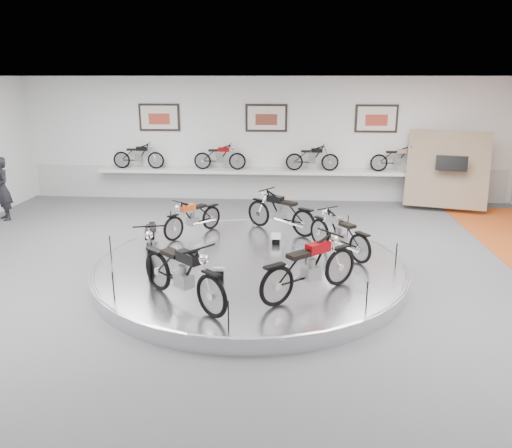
# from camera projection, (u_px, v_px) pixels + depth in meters

# --- Properties ---
(floor) EXTENTS (16.00, 16.00, 0.00)m
(floor) POSITION_uv_depth(u_px,v_px,m) (249.00, 281.00, 10.15)
(floor) COLOR #555558
(floor) RESTS_ON ground
(ceiling) EXTENTS (16.00, 16.00, 0.00)m
(ceiling) POSITION_uv_depth(u_px,v_px,m) (248.00, 76.00, 9.01)
(ceiling) COLOR white
(ceiling) RESTS_ON wall_back
(wall_back) EXTENTS (16.00, 0.00, 16.00)m
(wall_back) POSITION_uv_depth(u_px,v_px,m) (266.00, 140.00, 16.27)
(wall_back) COLOR silver
(wall_back) RESTS_ON floor
(wall_front) EXTENTS (16.00, 0.00, 16.00)m
(wall_front) POSITION_uv_depth(u_px,v_px,m) (150.00, 436.00, 2.89)
(wall_front) COLOR silver
(wall_front) RESTS_ON floor
(dado_band) EXTENTS (15.68, 0.04, 1.10)m
(dado_band) POSITION_uv_depth(u_px,v_px,m) (266.00, 183.00, 16.67)
(dado_band) COLOR #BCBCBA
(dado_band) RESTS_ON floor
(display_platform) EXTENTS (6.40, 6.40, 0.30)m
(display_platform) POSITION_uv_depth(u_px,v_px,m) (250.00, 268.00, 10.39)
(display_platform) COLOR silver
(display_platform) RESTS_ON floor
(platform_rim) EXTENTS (6.40, 6.40, 0.10)m
(platform_rim) POSITION_uv_depth(u_px,v_px,m) (250.00, 263.00, 10.36)
(platform_rim) COLOR #B2B2BA
(platform_rim) RESTS_ON display_platform
(shelf) EXTENTS (11.00, 0.55, 0.10)m
(shelf) POSITION_uv_depth(u_px,v_px,m) (266.00, 172.00, 16.27)
(shelf) COLOR silver
(shelf) RESTS_ON wall_back
(poster_left) EXTENTS (1.35, 0.06, 0.88)m
(poster_left) POSITION_uv_depth(u_px,v_px,m) (159.00, 117.00, 16.26)
(poster_left) COLOR beige
(poster_left) RESTS_ON wall_back
(poster_center) EXTENTS (1.35, 0.06, 0.88)m
(poster_center) POSITION_uv_depth(u_px,v_px,m) (266.00, 118.00, 16.03)
(poster_center) COLOR beige
(poster_center) RESTS_ON wall_back
(poster_right) EXTENTS (1.35, 0.06, 0.88)m
(poster_right) POSITION_uv_depth(u_px,v_px,m) (376.00, 119.00, 15.81)
(poster_right) COLOR beige
(poster_right) RESTS_ON wall_back
(display_panel) EXTENTS (2.56, 1.52, 2.30)m
(display_panel) POSITION_uv_depth(u_px,v_px,m) (447.00, 169.00, 15.26)
(display_panel) COLOR #91745B
(display_panel) RESTS_ON floor
(shelf_bike_a) EXTENTS (1.22, 0.43, 0.73)m
(shelf_bike_a) POSITION_uv_depth(u_px,v_px,m) (139.00, 158.00, 16.43)
(shelf_bike_a) COLOR black
(shelf_bike_a) RESTS_ON shelf
(shelf_bike_b) EXTENTS (1.22, 0.43, 0.73)m
(shelf_bike_b) POSITION_uv_depth(u_px,v_px,m) (220.00, 158.00, 16.25)
(shelf_bike_b) COLOR #850309
(shelf_bike_b) RESTS_ON shelf
(shelf_bike_c) EXTENTS (1.22, 0.43, 0.73)m
(shelf_bike_c) POSITION_uv_depth(u_px,v_px,m) (312.00, 159.00, 16.05)
(shelf_bike_c) COLOR black
(shelf_bike_c) RESTS_ON shelf
(shelf_bike_d) EXTENTS (1.22, 0.43, 0.73)m
(shelf_bike_d) POSITION_uv_depth(u_px,v_px,m) (397.00, 160.00, 15.88)
(shelf_bike_d) COLOR silver
(shelf_bike_d) RESTS_ON shelf
(bike_a) EXTENTS (1.43, 1.66, 0.96)m
(bike_a) POSITION_uv_depth(u_px,v_px,m) (339.00, 233.00, 10.66)
(bike_a) COLOR silver
(bike_a) RESTS_ON display_platform
(bike_b) EXTENTS (1.78, 1.53, 1.03)m
(bike_b) POSITION_uv_depth(u_px,v_px,m) (281.00, 211.00, 12.21)
(bike_b) COLOR black
(bike_b) RESTS_ON display_platform
(bike_c) EXTENTS (1.35, 1.56, 0.90)m
(bike_c) POSITION_uv_depth(u_px,v_px,m) (193.00, 217.00, 11.97)
(bike_c) COLOR #D24F1B
(bike_c) RESTS_ON display_platform
(bike_d) EXTENTS (1.01, 1.84, 1.03)m
(bike_d) POSITION_uv_depth(u_px,v_px,m) (151.00, 244.00, 9.84)
(bike_d) COLOR black
(bike_d) RESTS_ON display_platform
(bike_e) EXTENTS (1.85, 1.75, 1.11)m
(bike_e) POSITION_uv_depth(u_px,v_px,m) (183.00, 272.00, 8.32)
(bike_e) COLOR black
(bike_e) RESTS_ON display_platform
(bike_f) EXTENTS (1.83, 1.69, 1.09)m
(bike_f) POSITION_uv_depth(u_px,v_px,m) (310.00, 266.00, 8.62)
(bike_f) COLOR #850309
(bike_f) RESTS_ON display_platform
(visitor) EXTENTS (0.78, 0.77, 1.81)m
(visitor) POSITION_uv_depth(u_px,v_px,m) (2.00, 189.00, 14.22)
(visitor) COLOR black
(visitor) RESTS_ON floor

